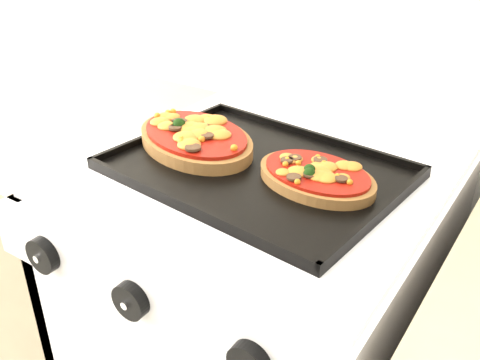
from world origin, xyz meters
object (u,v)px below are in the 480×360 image
Objects in this scene: stove at (259,357)px; baking_tray at (257,167)px; pizza_left at (195,137)px; pizza_right at (317,175)px.

baking_tray is (-0.00, -0.02, 0.47)m from stove.
stove is at bearing 4.45° from pizza_left.
pizza_right is (0.11, 0.01, 0.01)m from baking_tray.
baking_tray reaches higher than stove.
pizza_left reaches higher than baking_tray.
pizza_left is (-0.14, 0.01, 0.02)m from baking_tray.
pizza_right reaches higher than baking_tray.
pizza_right is at bearing -0.32° from pizza_left.
baking_tray is at bearing -174.43° from pizza_right.
baking_tray is 0.14m from pizza_left.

